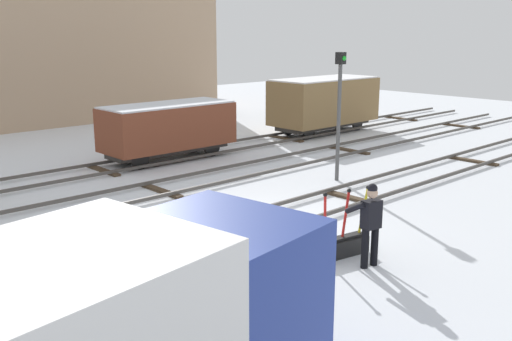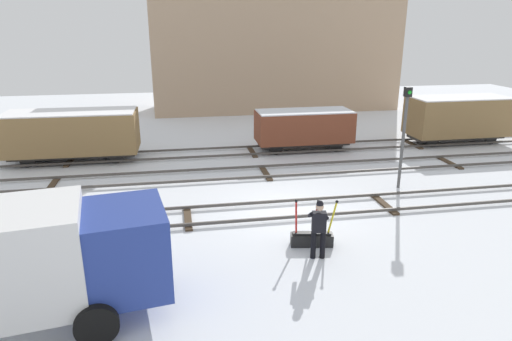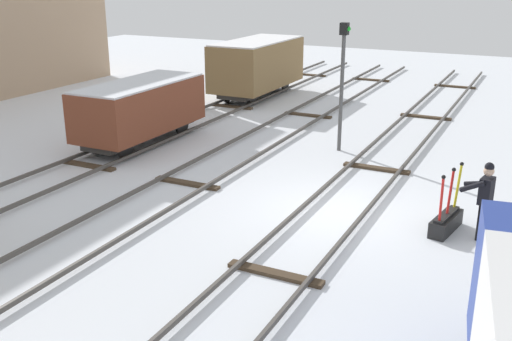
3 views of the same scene
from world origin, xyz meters
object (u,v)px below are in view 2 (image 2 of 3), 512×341
at_px(delivery_truck, 22,261).
at_px(freight_car_mid_siding, 72,133).
at_px(freight_car_far_end, 304,127).
at_px(rail_worker, 319,226).
at_px(signal_post, 404,128).
at_px(freight_car_back_track, 458,117).
at_px(switch_lever_frame, 312,238).

bearing_deg(delivery_truck, freight_car_mid_siding, 88.20).
bearing_deg(delivery_truck, freight_car_far_end, 44.10).
xyz_separation_m(delivery_truck, freight_car_mid_siding, (-1.48, 12.72, -0.18)).
distance_m(rail_worker, signal_post, 7.07).
bearing_deg(freight_car_far_end, freight_car_back_track, -0.23).
bearing_deg(switch_lever_frame, freight_car_mid_siding, 139.78).
distance_m(switch_lever_frame, freight_car_far_end, 10.63).
relative_size(delivery_truck, freight_car_back_track, 1.14).
bearing_deg(freight_car_mid_siding, freight_car_back_track, 0.96).
xyz_separation_m(signal_post, freight_car_back_track, (6.42, 6.10, -0.99)).
height_order(freight_car_far_end, freight_car_mid_siding, freight_car_mid_siding).
bearing_deg(switch_lever_frame, delivery_truck, -150.88).
height_order(rail_worker, freight_car_far_end, freight_car_far_end).
distance_m(rail_worker, freight_car_mid_siding, 13.89).
relative_size(delivery_truck, signal_post, 1.51).
height_order(rail_worker, freight_car_mid_siding, freight_car_mid_siding).
bearing_deg(delivery_truck, rail_worker, 5.55).
bearing_deg(signal_post, freight_car_back_track, 43.53).
height_order(switch_lever_frame, freight_car_back_track, freight_car_back_track).
distance_m(freight_car_far_end, freight_car_mid_siding, 11.23).
height_order(signal_post, freight_car_back_track, signal_post).
xyz_separation_m(rail_worker, freight_car_back_track, (11.33, 10.97, 0.48)).
relative_size(rail_worker, freight_car_back_track, 0.32).
bearing_deg(freight_car_back_track, freight_car_far_end, 179.82).
bearing_deg(freight_car_back_track, freight_car_mid_siding, 179.82).
xyz_separation_m(switch_lever_frame, freight_car_back_track, (11.28, 10.25, 1.20)).
xyz_separation_m(switch_lever_frame, rail_worker, (-0.05, -0.72, 0.72)).
relative_size(freight_car_far_end, freight_car_back_track, 0.91).
xyz_separation_m(signal_post, freight_car_mid_siding, (-13.43, 6.10, -1.06)).
distance_m(delivery_truck, freight_car_mid_siding, 12.81).
xyz_separation_m(rail_worker, freight_car_mid_siding, (-8.51, 10.97, 0.41)).
xyz_separation_m(rail_worker, signal_post, (4.92, 4.87, 1.47)).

